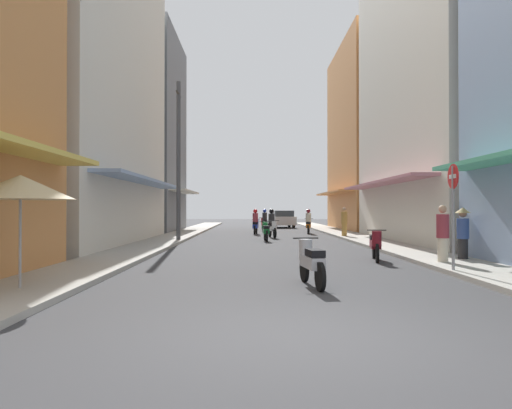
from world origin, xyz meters
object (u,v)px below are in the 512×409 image
motorbike_green (266,231)px  motorbike_red (264,221)px  motorbike_maroon (376,244)px  pedestrian_foreground (463,232)px  parked_car (283,219)px  street_sign_no_entry (453,203)px  vendor_umbrella (20,187)px  utility_pole (179,160)px  pedestrian_far (344,223)px  motorbike_silver (311,261)px  motorbike_orange (308,223)px  motorbike_blue (256,223)px  motorbike_white (272,225)px  pedestrian_crossing (443,236)px

motorbike_green → motorbike_red: bearing=88.9°
motorbike_maroon → pedestrian_foreground: size_ratio=1.11×
motorbike_green → parked_car: size_ratio=0.43×
motorbike_red → street_sign_no_entry: size_ratio=0.68×
vendor_umbrella → utility_pole: (0.78, 13.88, 1.93)m
motorbike_red → pedestrian_far: size_ratio=1.07×
motorbike_maroon → pedestrian_far: bearing=83.7°
pedestrian_far → utility_pole: (-8.51, -3.17, 3.06)m
pedestrian_far → vendor_umbrella: (-9.29, -17.05, 1.13)m
motorbike_maroon → utility_pole: (-7.24, 8.25, 3.40)m
motorbike_green → pedestrian_far: bearing=30.3°
motorbike_silver → pedestrian_far: pedestrian_far is taller
pedestrian_foreground → pedestrian_far: (-1.15, 11.99, -0.07)m
pedestrian_foreground → street_sign_no_entry: (-1.36, -2.54, 0.80)m
vendor_umbrella → motorbike_green: bearing=71.2°
pedestrian_far → vendor_umbrella: vendor_umbrella is taller
utility_pole → street_sign_no_entry: size_ratio=2.89×
motorbike_red → utility_pole: bearing=-110.2°
motorbike_orange → pedestrian_far: size_ratio=1.07×
street_sign_no_entry → motorbike_blue: bearing=103.9°
pedestrian_far → street_sign_no_entry: 14.55m
motorbike_blue → motorbike_white: size_ratio=1.01×
motorbike_orange → vendor_umbrella: size_ratio=0.82×
pedestrian_foreground → motorbike_white: bearing=112.2°
utility_pole → motorbike_maroon: bearing=-48.7°
motorbike_blue → vendor_umbrella: size_ratio=0.82×
motorbike_maroon → vendor_umbrella: size_ratio=0.82×
motorbike_maroon → motorbike_green: bearing=109.1°
motorbike_orange → pedestrian_foreground: pedestrian_foreground is taller
pedestrian_far → vendor_umbrella: size_ratio=0.77×
motorbike_maroon → motorbike_orange: 16.00m
motorbike_maroon → pedestrian_crossing: pedestrian_crossing is taller
pedestrian_foreground → parked_car: bearing=97.5°
utility_pole → motorbike_silver: bearing=-70.1°
motorbike_red → pedestrian_crossing: pedestrian_crossing is taller
motorbike_maroon → pedestrian_foreground: bearing=-13.2°
motorbike_blue → vendor_umbrella: 21.53m
pedestrian_foreground → motorbike_silver: bearing=-140.0°
motorbike_white → parked_car: size_ratio=0.43×
motorbike_white → utility_pole: 6.63m
pedestrian_crossing → street_sign_no_entry: 2.00m
motorbike_blue → motorbike_orange: 3.44m
parked_car → vendor_umbrella: bearing=-102.2°
motorbike_silver → vendor_umbrella: 5.74m
pedestrian_crossing → parked_car: bearing=95.4°
pedestrian_far → motorbike_red: bearing=115.3°
pedestrian_foreground → street_sign_no_entry: street_sign_no_entry is taller
utility_pole → pedestrian_far: bearing=20.4°
motorbike_white → motorbike_orange: same height
motorbike_silver → pedestrian_foreground: bearing=40.0°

